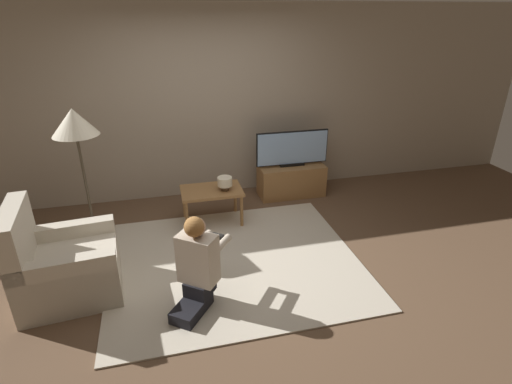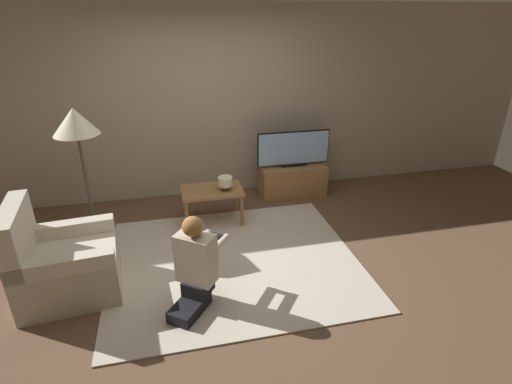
% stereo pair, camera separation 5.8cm
% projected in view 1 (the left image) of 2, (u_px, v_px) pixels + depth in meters
% --- Properties ---
extents(ground_plane, '(10.00, 10.00, 0.00)m').
position_uv_depth(ground_plane, '(235.00, 262.00, 4.32)').
color(ground_plane, brown).
extents(wall_back, '(10.00, 0.06, 2.60)m').
position_uv_depth(wall_back, '(206.00, 105.00, 5.49)').
color(wall_back, tan).
rests_on(wall_back, ground_plane).
extents(rug, '(2.63, 2.29, 0.02)m').
position_uv_depth(rug, '(235.00, 261.00, 4.32)').
color(rug, beige).
rests_on(rug, ground_plane).
extents(tv_stand, '(0.94, 0.41, 0.45)m').
position_uv_depth(tv_stand, '(291.00, 180.00, 5.82)').
color(tv_stand, olive).
rests_on(tv_stand, ground_plane).
extents(tv, '(1.05, 0.08, 0.51)m').
position_uv_depth(tv, '(292.00, 148.00, 5.62)').
color(tv, black).
rests_on(tv, tv_stand).
extents(coffee_table, '(0.75, 0.49, 0.46)m').
position_uv_depth(coffee_table, '(212.00, 194.00, 4.97)').
color(coffee_table, olive).
rests_on(coffee_table, ground_plane).
extents(floor_lamp, '(0.48, 0.48, 1.58)m').
position_uv_depth(floor_lamp, '(75.00, 128.00, 4.15)').
color(floor_lamp, '#4C4233').
rests_on(floor_lamp, ground_plane).
extents(armchair, '(0.95, 0.88, 0.95)m').
position_uv_depth(armchair, '(64.00, 267.00, 3.73)').
color(armchair, beige).
rests_on(armchair, ground_plane).
extents(person_kneeling, '(0.66, 0.76, 0.90)m').
position_uv_depth(person_kneeling, '(197.00, 264.00, 3.52)').
color(person_kneeling, black).
rests_on(person_kneeling, rug).
extents(table_lamp, '(0.18, 0.18, 0.17)m').
position_uv_depth(table_lamp, '(225.00, 182.00, 4.89)').
color(table_lamp, '#4C3823').
rests_on(table_lamp, coffee_table).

